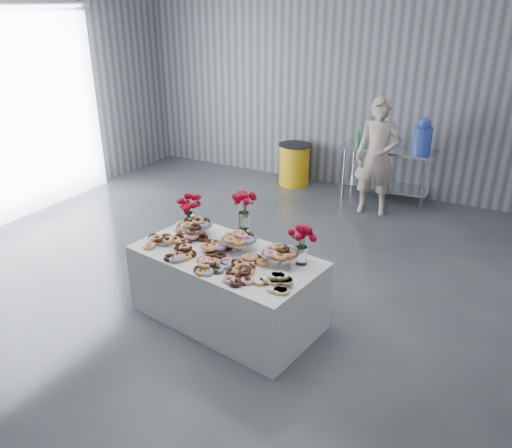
{
  "coord_description": "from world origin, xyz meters",
  "views": [
    {
      "loc": [
        2.71,
        -3.84,
        3.08
      ],
      "look_at": [
        0.42,
        0.34,
        0.94
      ],
      "focal_mm": 35.0,
      "sensor_mm": 36.0,
      "label": 1
    }
  ],
  "objects_px": {
    "water_jug": "(423,137)",
    "trash_barrel": "(294,164)",
    "person": "(377,157)",
    "prep_table": "(387,165)",
    "display_table": "(227,287)"
  },
  "relations": [
    {
      "from": "trash_barrel",
      "to": "display_table",
      "type": "bearing_deg",
      "value": -74.54
    },
    {
      "from": "water_jug",
      "to": "trash_barrel",
      "type": "xyz_separation_m",
      "value": [
        -2.17,
        0.0,
        -0.77
      ]
    },
    {
      "from": "display_table",
      "to": "water_jug",
      "type": "xyz_separation_m",
      "value": [
        1.01,
        4.19,
        0.77
      ]
    },
    {
      "from": "prep_table",
      "to": "display_table",
      "type": "bearing_deg",
      "value": -96.95
    },
    {
      "from": "water_jug",
      "to": "trash_barrel",
      "type": "height_order",
      "value": "water_jug"
    },
    {
      "from": "prep_table",
      "to": "water_jug",
      "type": "bearing_deg",
      "value": -0.0
    },
    {
      "from": "person",
      "to": "display_table",
      "type": "bearing_deg",
      "value": -107.67
    },
    {
      "from": "display_table",
      "to": "trash_barrel",
      "type": "relative_size",
      "value": 2.53
    },
    {
      "from": "prep_table",
      "to": "person",
      "type": "xyz_separation_m",
      "value": [
        -0.02,
        -0.6,
        0.28
      ]
    },
    {
      "from": "prep_table",
      "to": "trash_barrel",
      "type": "xyz_separation_m",
      "value": [
        -1.67,
        -0.0,
        -0.24
      ]
    },
    {
      "from": "display_table",
      "to": "person",
      "type": "height_order",
      "value": "person"
    },
    {
      "from": "person",
      "to": "trash_barrel",
      "type": "relative_size",
      "value": 2.4
    },
    {
      "from": "water_jug",
      "to": "trash_barrel",
      "type": "relative_size",
      "value": 0.74
    },
    {
      "from": "display_table",
      "to": "prep_table",
      "type": "distance_m",
      "value": 4.23
    },
    {
      "from": "prep_table",
      "to": "person",
      "type": "height_order",
      "value": "person"
    }
  ]
}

